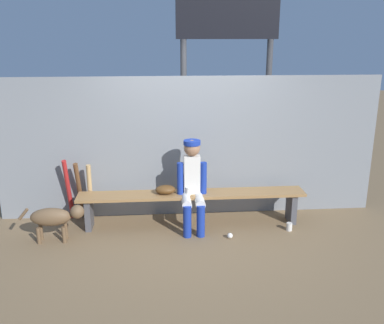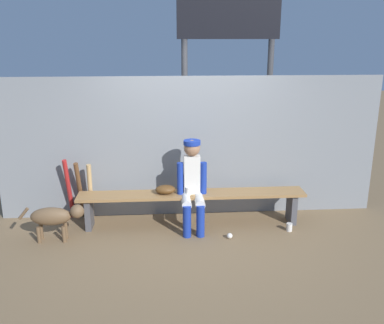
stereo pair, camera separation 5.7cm
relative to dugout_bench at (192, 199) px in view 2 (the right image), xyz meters
name	(u,v)px [view 2 (the right image)]	position (x,y,z in m)	size (l,w,h in m)	color
ground_plane	(192,224)	(0.00, 0.00, -0.38)	(30.00, 30.00, 0.00)	brown
chainlink_fence	(190,148)	(0.00, 0.42, 0.64)	(5.52, 0.03, 2.05)	gray
dugout_bench	(192,199)	(0.00, 0.00, 0.00)	(3.17, 0.36, 0.48)	olive
player_seated	(192,182)	(0.00, -0.11, 0.29)	(0.41, 0.55, 1.23)	silver
baseball_glove	(165,190)	(-0.37, 0.00, 0.15)	(0.28, 0.20, 0.12)	#593819
bat_wood_tan	(90,193)	(-1.44, 0.24, 0.05)	(0.06, 0.06, 0.86)	tan
bat_wood_dark	(80,190)	(-1.59, 0.30, 0.06)	(0.06, 0.06, 0.90)	brown
bat_aluminum_red	(69,189)	(-1.75, 0.29, 0.08)	(0.06, 0.06, 0.94)	#B22323
baseball	(230,236)	(0.47, -0.47, -0.35)	(0.07, 0.07, 0.07)	white
cup_on_ground	(289,227)	(1.32, -0.30, -0.33)	(0.08, 0.08, 0.11)	silver
cup_on_bench	(188,191)	(-0.05, -0.07, 0.15)	(0.08, 0.08, 0.11)	silver
scoreboard	(232,36)	(0.74, 1.47, 2.20)	(1.92, 0.27, 3.74)	#3F3F42
dog	(55,217)	(-1.80, -0.36, -0.05)	(0.84, 0.20, 0.49)	brown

